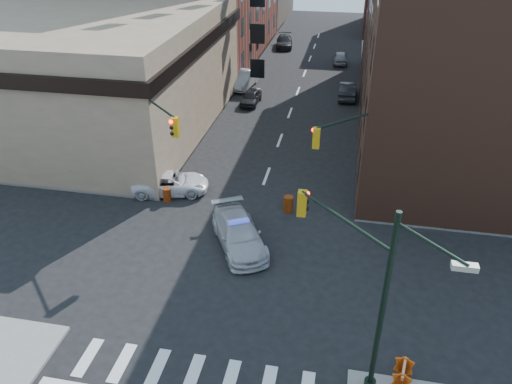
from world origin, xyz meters
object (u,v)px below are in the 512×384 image
at_px(pickup, 170,183).
at_px(parked_car_wnear, 251,97).
at_px(parked_car_enear, 348,90).
at_px(barrel_bank, 167,195).
at_px(pedestrian_a, 162,157).
at_px(barricade_se_a, 403,374).
at_px(barrel_road, 288,204).
at_px(police_car, 239,233).
at_px(barricade_nw_a, 129,170).
at_px(pedestrian_b, 72,174).
at_px(parked_car_wfar, 244,79).

height_order(pickup, parked_car_wnear, pickup).
relative_size(pickup, parked_car_enear, 1.07).
bearing_deg(parked_car_wnear, barrel_bank, -93.17).
height_order(pedestrian_a, barricade_se_a, pedestrian_a).
bearing_deg(barricade_se_a, barrel_road, 37.70).
relative_size(police_car, parked_car_enear, 1.18).
xyz_separation_m(pickup, barrel_road, (7.70, -0.85, -0.17)).
distance_m(police_car, barricade_nw_a, 10.78).
relative_size(pickup, parked_car_wnear, 1.30).
distance_m(parked_car_enear, barrel_bank, 23.73).
height_order(police_car, parked_car_enear, police_car).
relative_size(parked_car_enear, pedestrian_a, 2.61).
height_order(barrel_road, barricade_se_a, barrel_road).
bearing_deg(pedestrian_b, barrel_bank, 4.34).
height_order(parked_car_wfar, barrel_road, parked_car_wfar).
bearing_deg(pedestrian_b, parked_car_wfar, 81.54).
bearing_deg(barricade_nw_a, pedestrian_b, -153.65).
bearing_deg(pickup, barricade_se_a, -146.28).
xyz_separation_m(pedestrian_a, barricade_se_a, (15.19, -15.16, -0.45)).
bearing_deg(parked_car_wfar, barrel_bank, -82.30).
bearing_deg(barrel_bank, police_car, -34.15).
distance_m(police_car, parked_car_enear, 25.50).
bearing_deg(parked_car_enear, pedestrian_b, 51.91).
relative_size(police_car, pickup, 1.10).
bearing_deg(barricade_nw_a, barrel_bank, -42.02).
distance_m(parked_car_wnear, barricade_nw_a, 16.40).
bearing_deg(barricade_se_a, parked_car_wnear, 32.44).
bearing_deg(pedestrian_b, police_car, -11.01).
relative_size(parked_car_wnear, barricade_nw_a, 3.25).
distance_m(parked_car_wfar, barrel_road, 23.47).
relative_size(pickup, pedestrian_b, 2.70).
bearing_deg(parked_car_wnear, barricade_se_a, -65.86).
bearing_deg(pedestrian_a, barrel_bank, -35.58).
xyz_separation_m(pickup, pedestrian_a, (-1.51, 2.75, 0.34)).
bearing_deg(police_car, barrel_road, 33.49).
relative_size(parked_car_enear, barricade_nw_a, 3.95).
distance_m(pickup, parked_car_wnear, 16.95).
xyz_separation_m(pedestrian_a, barrel_bank, (1.67, -3.86, -0.56)).
xyz_separation_m(police_car, barricade_nw_a, (-8.91, 6.06, -0.19)).
bearing_deg(pedestrian_a, pickup, -30.15).
relative_size(barrel_road, barricade_se_a, 0.92).
distance_m(barrel_road, barrel_bank, 7.55).
relative_size(police_car, barrel_road, 5.27).
bearing_deg(barrel_bank, pickup, 98.09).
xyz_separation_m(pickup, barricade_nw_a, (-3.36, 1.28, -0.09)).
relative_size(pedestrian_a, barricade_se_a, 1.58).
relative_size(barrel_bank, barricade_se_a, 0.82).
distance_m(police_car, parked_car_wnear, 21.96).
height_order(pedestrian_a, barrel_road, pedestrian_a).
height_order(parked_car_wfar, barricade_se_a, parked_car_wfar).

